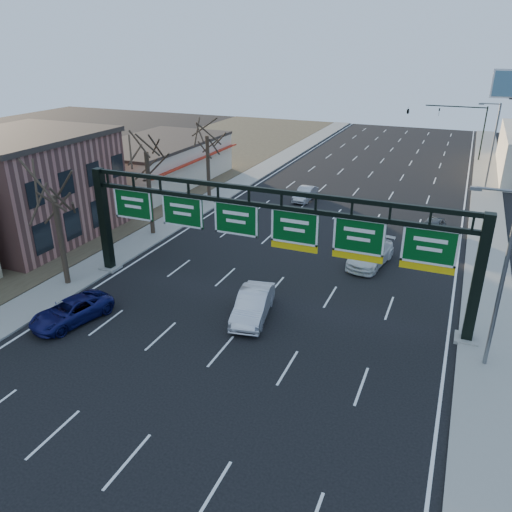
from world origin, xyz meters
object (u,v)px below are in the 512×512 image
at_px(sign_gantry, 267,231).
at_px(car_silver_sedan, 253,305).
at_px(car_blue_suv, 71,311).
at_px(car_white_wagon, 371,254).

bearing_deg(sign_gantry, car_silver_sedan, -89.76).
bearing_deg(car_blue_suv, car_silver_sedan, 39.48).
distance_m(car_blue_suv, car_silver_sedan, 10.37).
distance_m(car_silver_sedan, car_white_wagon, 11.24).
distance_m(sign_gantry, car_blue_suv, 12.13).
bearing_deg(sign_gantry, car_blue_suv, -144.65).
xyz_separation_m(sign_gantry, car_white_wagon, (4.84, 7.99, -3.88)).
bearing_deg(car_white_wagon, car_silver_sedan, -105.31).
bearing_deg(car_silver_sedan, sign_gantry, 79.95).
relative_size(sign_gantry, car_white_wagon, 4.74).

